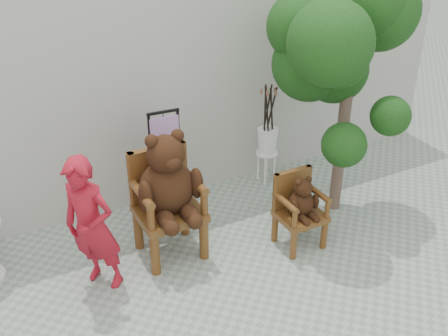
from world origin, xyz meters
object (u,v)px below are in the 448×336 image
object	(u,v)px
chair_big	(167,188)
stool_bucket	(267,140)
chair_small	(300,204)
person	(92,226)
tree	(341,43)
display_stand	(167,180)

from	to	relation	value
chair_big	stool_bucket	size ratio (longest dim) A/B	1.07
chair_small	person	bearing A→B (deg)	172.22
stool_bucket	chair_big	bearing A→B (deg)	-153.75
chair_small	stool_bucket	bearing A→B (deg)	71.92
tree	display_stand	bearing A→B (deg)	161.39
chair_small	person	world-z (taller)	person
chair_big	display_stand	distance (m)	0.76
display_stand	person	bearing A→B (deg)	-140.02
chair_big	tree	size ratio (longest dim) A/B	0.51
chair_small	tree	distance (m)	1.94
display_stand	chair_big	bearing A→B (deg)	-108.06
display_stand	stool_bucket	world-z (taller)	display_stand
chair_small	stool_bucket	world-z (taller)	stool_bucket
chair_small	display_stand	world-z (taller)	display_stand
chair_big	stool_bucket	distance (m)	2.15
chair_small	display_stand	size ratio (longest dim) A/B	0.61
chair_big	display_stand	size ratio (longest dim) A/B	1.03
display_stand	stool_bucket	bearing A→B (deg)	12.70
tree	person	bearing A→B (deg)	-176.09
chair_small	display_stand	distance (m)	1.69
stool_bucket	tree	distance (m)	1.89
chair_big	chair_small	distance (m)	1.57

